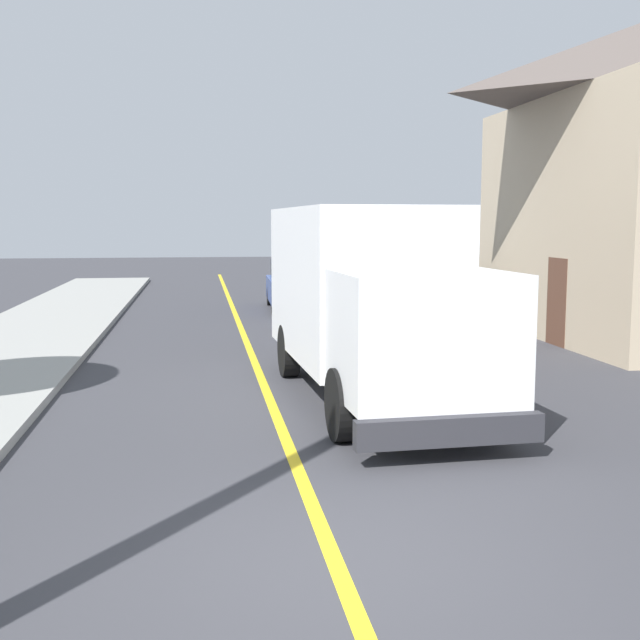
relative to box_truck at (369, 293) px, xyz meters
name	(u,v)px	position (x,y,z in m)	size (l,w,h in m)	color
ground_plane	(338,569)	(-1.69, -6.50, -1.77)	(120.00, 120.00, 0.00)	#38383D
centre_line_yellow	(255,362)	(-1.69, 3.50, -1.76)	(0.16, 56.00, 0.01)	gold
box_truck	(369,293)	(0.00, 0.00, 0.00)	(2.73, 7.28, 3.20)	white
parked_car_near	(332,305)	(0.59, 7.23, -0.97)	(1.81, 4.40, 1.67)	#B7B7BC
parked_car_mid	(296,286)	(0.41, 13.44, -0.97)	(1.96, 4.46, 1.67)	#2D4793
parked_van_across	(421,297)	(3.51, 9.04, -0.97)	(1.85, 4.42, 1.67)	silver
stop_sign	(431,268)	(2.62, 5.15, 0.09)	(0.80, 0.10, 2.65)	gray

